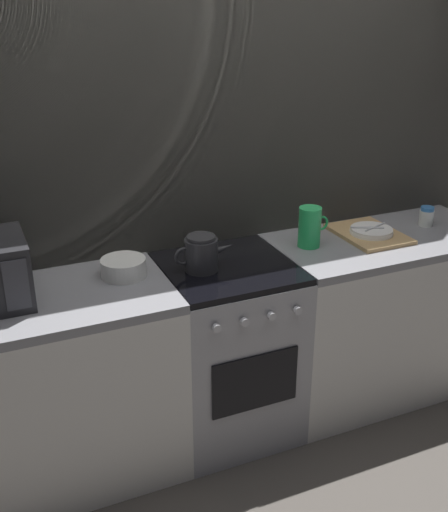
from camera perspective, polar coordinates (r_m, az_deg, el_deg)
The scene contains 10 objects.
ground_plane at distance 3.31m, azimuth 0.33°, elevation -15.21°, with size 8.00×8.00×0.00m, color #47423D.
back_wall at distance 3.02m, azimuth -2.12°, elevation 6.65°, with size 3.60×0.05×2.40m.
counter_left at distance 2.87m, azimuth -16.69°, elevation -12.03°, with size 1.20×0.60×0.90m.
stove_unit at distance 3.05m, azimuth 0.35°, elevation -8.61°, with size 0.60×0.63×0.90m.
counter_right at distance 3.47m, azimuth 14.12°, elevation -5.19°, with size 1.20×0.60×0.90m.
kettle at distance 2.76m, azimuth -2.08°, elevation 0.23°, with size 0.28×0.15×0.17m.
mixing_bowl at distance 2.76m, azimuth -9.25°, elevation -1.04°, with size 0.20×0.20×0.08m, color silver.
pitcher at distance 3.05m, azimuth 7.92°, elevation 2.67°, with size 0.16×0.11×0.20m.
dish_pile at distance 3.26m, azimuth 13.28°, elevation 2.10°, with size 0.30×0.40×0.06m.
spice_jar at distance 3.49m, azimuth 18.16°, elevation 3.48°, with size 0.08×0.08×0.10m.
Camera 1 is at (-1.06, -2.37, 2.06)m, focal length 43.39 mm.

